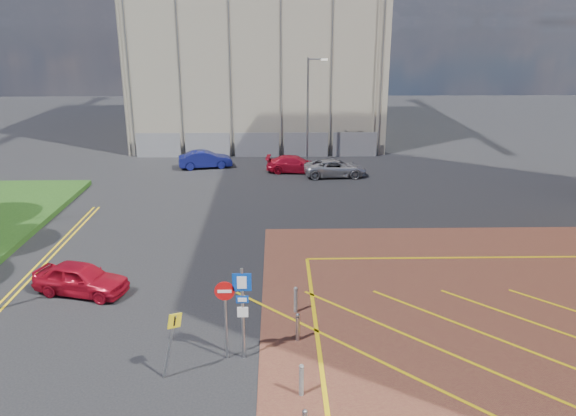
{
  "coord_description": "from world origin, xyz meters",
  "views": [
    {
      "loc": [
        1.62,
        -14.98,
        10.48
      ],
      "look_at": [
        2.04,
        5.49,
        3.69
      ],
      "focal_mm": 35.0,
      "sensor_mm": 36.0,
      "label": 1
    }
  ],
  "objects_px": {
    "car_blue_back": "(205,159)",
    "car_red_back": "(295,164)",
    "warning_sign": "(171,337)",
    "car_red_left": "(81,278)",
    "car_silver_back": "(335,168)",
    "lamp_back": "(309,107)",
    "sign_cluster": "(236,305)"
  },
  "relations": [
    {
      "from": "car_blue_back",
      "to": "car_red_back",
      "type": "xyz_separation_m",
      "value": [
        6.71,
        -1.43,
        -0.05
      ]
    },
    {
      "from": "warning_sign",
      "to": "car_red_left",
      "type": "xyz_separation_m",
      "value": [
        -4.72,
        5.82,
        -0.77
      ]
    },
    {
      "from": "car_red_back",
      "to": "car_silver_back",
      "type": "xyz_separation_m",
      "value": [
        2.84,
        -1.24,
        0.01
      ]
    },
    {
      "from": "lamp_back",
      "to": "car_red_back",
      "type": "bearing_deg",
      "value": -110.98
    },
    {
      "from": "car_red_back",
      "to": "car_silver_back",
      "type": "relative_size",
      "value": 0.94
    },
    {
      "from": "lamp_back",
      "to": "sign_cluster",
      "type": "bearing_deg",
      "value": -97.97
    },
    {
      "from": "lamp_back",
      "to": "car_blue_back",
      "type": "distance_m",
      "value": 8.83
    },
    {
      "from": "lamp_back",
      "to": "car_red_left",
      "type": "bearing_deg",
      "value": -115.09
    },
    {
      "from": "car_blue_back",
      "to": "car_red_left",
      "type": "bearing_deg",
      "value": 160.91
    },
    {
      "from": "car_red_back",
      "to": "car_silver_back",
      "type": "bearing_deg",
      "value": -108.58
    },
    {
      "from": "car_red_left",
      "to": "car_red_back",
      "type": "relative_size",
      "value": 0.92
    },
    {
      "from": "lamp_back",
      "to": "car_red_left",
      "type": "height_order",
      "value": "lamp_back"
    },
    {
      "from": "warning_sign",
      "to": "car_red_left",
      "type": "relative_size",
      "value": 0.59
    },
    {
      "from": "car_silver_back",
      "to": "lamp_back",
      "type": "bearing_deg",
      "value": 18.2
    },
    {
      "from": "sign_cluster",
      "to": "warning_sign",
      "type": "distance_m",
      "value": 2.23
    },
    {
      "from": "sign_cluster",
      "to": "car_silver_back",
      "type": "xyz_separation_m",
      "value": [
        5.48,
        22.77,
        -1.34
      ]
    },
    {
      "from": "lamp_back",
      "to": "warning_sign",
      "type": "height_order",
      "value": "lamp_back"
    },
    {
      "from": "lamp_back",
      "to": "sign_cluster",
      "type": "relative_size",
      "value": 2.5
    },
    {
      "from": "lamp_back",
      "to": "sign_cluster",
      "type": "xyz_separation_m",
      "value": [
        -3.78,
        -27.02,
        -2.41
      ]
    },
    {
      "from": "car_silver_back",
      "to": "sign_cluster",
      "type": "bearing_deg",
      "value": 162.9
    },
    {
      "from": "lamp_back",
      "to": "car_red_back",
      "type": "xyz_separation_m",
      "value": [
        -1.15,
        -3.0,
        -3.75
      ]
    },
    {
      "from": "car_blue_back",
      "to": "sign_cluster",
      "type": "bearing_deg",
      "value": 177.03
    },
    {
      "from": "car_blue_back",
      "to": "car_red_back",
      "type": "distance_m",
      "value": 6.86
    },
    {
      "from": "sign_cluster",
      "to": "lamp_back",
      "type": "bearing_deg",
      "value": 82.03
    },
    {
      "from": "car_blue_back",
      "to": "car_silver_back",
      "type": "xyz_separation_m",
      "value": [
        9.56,
        -2.67,
        -0.04
      ]
    },
    {
      "from": "sign_cluster",
      "to": "car_red_left",
      "type": "relative_size",
      "value": 0.83
    },
    {
      "from": "lamp_back",
      "to": "sign_cluster",
      "type": "height_order",
      "value": "lamp_back"
    },
    {
      "from": "lamp_back",
      "to": "car_blue_back",
      "type": "height_order",
      "value": "lamp_back"
    },
    {
      "from": "sign_cluster",
      "to": "car_blue_back",
      "type": "distance_m",
      "value": 25.8
    },
    {
      "from": "lamp_back",
      "to": "car_silver_back",
      "type": "bearing_deg",
      "value": -68.23
    },
    {
      "from": "sign_cluster",
      "to": "warning_sign",
      "type": "height_order",
      "value": "sign_cluster"
    },
    {
      "from": "car_silver_back",
      "to": "car_red_back",
      "type": "bearing_deg",
      "value": 62.82
    }
  ]
}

